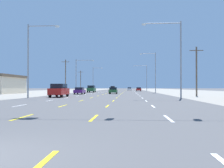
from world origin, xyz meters
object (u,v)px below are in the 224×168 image
sedan_inner_left_distant_a (115,89)px  streetlight_right_row_1 (154,70)px  suv_far_left_midfar (91,89)px  sedan_far_left_near (80,91)px  suv_far_left_nearest (59,90)px  sedan_center_turn_mid (113,90)px  streetlight_left_row_1 (78,73)px  streetlight_right_row_2 (145,76)px  sedan_inner_right_farthest (129,89)px  suv_inner_left_farther (113,88)px  streetlight_left_row_2 (94,77)px  streetlight_left_row_0 (31,55)px  streetlight_right_row_0 (176,53)px  sedan_far_right_far (139,89)px

sedan_inner_left_distant_a → streetlight_right_row_1: streetlight_right_row_1 is taller
suv_far_left_midfar → sedan_far_left_near: bearing=-89.1°
suv_far_left_nearest → sedan_center_turn_mid: bearing=71.0°
sedan_inner_left_distant_a → streetlight_left_row_1: bearing=-95.3°
suv_far_left_nearest → streetlight_right_row_1: 32.15m
suv_far_left_nearest → streetlight_left_row_1: (-2.64, 27.03, 4.13)m
sedan_inner_left_distant_a → streetlight_right_row_2: streetlight_right_row_2 is taller
sedan_center_turn_mid → sedan_inner_left_distant_a: 71.51m
sedan_center_turn_mid → sedan_inner_right_farthest: (3.81, 62.14, 0.00)m
suv_far_left_nearest → suv_inner_left_farther: size_ratio=1.00×
sedan_inner_left_distant_a → streetlight_left_row_2: streetlight_left_row_2 is taller
sedan_center_turn_mid → suv_far_left_midfar: suv_far_left_midfar is taller
suv_far_left_nearest → streetlight_left_row_0: streetlight_left_row_0 is taller
suv_inner_left_farther → sedan_inner_left_distant_a: 18.47m
suv_inner_left_farther → sedan_inner_left_distant_a: (-0.12, 18.47, -0.27)m
streetlight_left_row_0 → streetlight_left_row_2: 61.61m
sedan_far_left_near → sedan_inner_left_distant_a: 75.71m
sedan_center_turn_mid → streetlight_right_row_0: (9.68, -23.66, 5.17)m
sedan_inner_right_farthest → streetlight_right_row_0: streetlight_right_row_0 is taller
streetlight_right_row_0 → streetlight_left_row_0: bearing=180.0°
sedan_center_turn_mid → streetlight_left_row_1: 12.68m
sedan_far_right_far → suv_far_left_nearest: bearing=-103.7°
streetlight_right_row_0 → suv_inner_left_farther: bearing=99.7°
sedan_inner_left_distant_a → streetlight_right_row_2: 36.35m
suv_far_left_nearest → streetlight_right_row_0: (16.54, -3.78, 4.89)m
suv_far_left_midfar → streetlight_right_row_2: (16.81, 23.68, 4.77)m
sedan_inner_left_distant_a → streetlight_left_row_2: 34.32m
suv_far_left_midfar → streetlight_right_row_0: 41.77m
sedan_inner_left_distant_a → sedan_far_right_far: bearing=-72.3°
sedan_far_left_near → streetlight_left_row_1: (-2.66, 11.37, 4.40)m
suv_far_left_nearest → streetlight_left_row_2: (-2.83, 57.83, 4.23)m
streetlight_left_row_1 → streetlight_right_row_1: 19.37m
suv_inner_left_farther → streetlight_left_row_2: (-6.23, -15.00, 4.23)m
sedan_far_left_near → streetlight_left_row_2: size_ratio=0.49×
suv_far_left_nearest → streetlight_left_row_1: streetlight_left_row_1 is taller
sedan_inner_right_farthest → streetlight_left_row_0: 86.99m
sedan_inner_right_farthest → streetlight_right_row_0: 86.15m
suv_far_left_nearest → sedan_inner_right_farthest: suv_far_left_nearest is taller
streetlight_left_row_0 → streetlight_right_row_2: 64.56m
sedan_center_turn_mid → streetlight_left_row_1: bearing=143.0°
streetlight_left_row_2 → suv_far_left_nearest: bearing=-87.2°
streetlight_left_row_0 → streetlight_right_row_2: bearing=72.6°
sedan_far_left_near → streetlight_left_row_1: bearing=103.1°
streetlight_right_row_0 → streetlight_right_row_1: streetlight_right_row_1 is taller
streetlight_left_row_0 → streetlight_right_row_2: size_ratio=1.01×
suv_far_left_nearest → streetlight_left_row_0: (-2.76, -3.78, 4.77)m
sedan_inner_right_farthest → streetlight_right_row_2: size_ratio=0.46×
streetlight_right_row_2 → sedan_inner_right_farthest: bearing=103.7°
sedan_inner_left_distant_a → streetlight_right_row_2: (13.26, -33.47, 5.04)m
sedan_center_turn_mid → streetlight_right_row_1: (9.86, 7.15, 5.14)m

